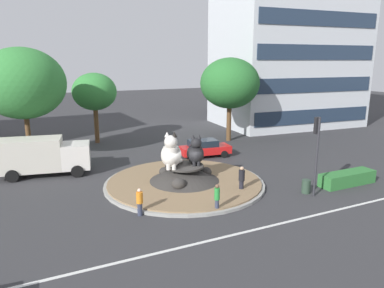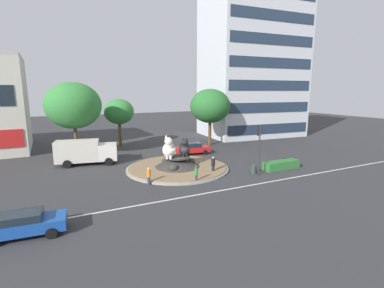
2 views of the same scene
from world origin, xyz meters
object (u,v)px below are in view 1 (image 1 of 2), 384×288
cat_statue_white (171,154)px  pedestrian_black_shirt (242,179)px  pedestrian_green_shirt (217,198)px  litter_bin (306,186)px  pedestrian_orange_shirt (140,201)px  hatchback_near_shophouse (205,148)px  traffic_light_mast (317,142)px  broadleaf_tree_behind_island (230,83)px  second_tree_near_tower (23,84)px  third_tree_left (94,92)px  delivery_box_truck (41,155)px  office_tower (289,23)px  cat_statue_black (196,153)px

cat_statue_white → pedestrian_black_shirt: (3.64, -3.15, -1.38)m
cat_statue_white → pedestrian_green_shirt: 5.43m
litter_bin → pedestrian_orange_shirt: bearing=173.1°
pedestrian_green_shirt → hatchback_near_shophouse: 12.11m
traffic_light_mast → pedestrian_green_shirt: bearing=97.7°
broadleaf_tree_behind_island → second_tree_near_tower: (-19.61, -0.18, 0.52)m
broadleaf_tree_behind_island → third_tree_left: 14.01m
broadleaf_tree_behind_island → pedestrian_orange_shirt: broadleaf_tree_behind_island is taller
delivery_box_truck → office_tower: bearing=28.9°
delivery_box_truck → pedestrian_orange_shirt: bearing=-55.3°
litter_bin → cat_statue_white: bearing=146.0°
traffic_light_mast → third_tree_left: 23.40m
office_tower → pedestrian_orange_shirt: (-26.80, -20.31, -12.30)m
third_tree_left → delivery_box_truck: 11.68m
cat_statue_white → pedestrian_green_shirt: bearing=29.7°
broadleaf_tree_behind_island → hatchback_near_shophouse: broadleaf_tree_behind_island is taller
cat_statue_white → pedestrian_orange_shirt: 5.26m
pedestrian_green_shirt → hatchback_near_shophouse: bearing=20.0°
second_tree_near_tower → pedestrian_green_shirt: bearing=-59.6°
broadleaf_tree_behind_island → cat_statue_black: bearing=-130.8°
cat_statue_black → office_tower: size_ratio=0.08×
broadleaf_tree_behind_island → third_tree_left: size_ratio=1.21×
pedestrian_black_shirt → delivery_box_truck: size_ratio=0.25×
traffic_light_mast → delivery_box_truck: traffic_light_mast is taller
third_tree_left → pedestrian_black_shirt: size_ratio=4.08×
office_tower → cat_statue_black: bearing=-138.0°
cat_statue_black → traffic_light_mast: bearing=64.8°
traffic_light_mast → hatchback_near_shophouse: traffic_light_mast is taller
third_tree_left → hatchback_near_shophouse: size_ratio=1.56×
traffic_light_mast → third_tree_left: (-9.50, 21.31, 1.78)m
cat_statue_white → third_tree_left: (-1.99, 15.77, 3.00)m
cat_statue_white → delivery_box_truck: size_ratio=0.37×
cat_statue_black → broadleaf_tree_behind_island: bearing=158.4°
pedestrian_green_shirt → pedestrian_black_shirt: 3.63m
second_tree_near_tower → pedestrian_black_shirt: (12.22, -13.65, -5.71)m
traffic_light_mast → delivery_box_truck: 19.61m
cat_statue_white → litter_bin: cat_statue_white is taller
office_tower → pedestrian_black_shirt: (-19.74, -19.76, -12.20)m
cat_statue_white → delivery_box_truck: cat_statue_white is taller
traffic_light_mast → hatchback_near_shophouse: 11.86m
cat_statue_white → cat_statue_black: cat_statue_white is taller
second_tree_near_tower → pedestrian_black_shirt: bearing=-48.2°
pedestrian_green_shirt → hatchback_near_shophouse: size_ratio=0.36×
cat_statue_white → broadleaf_tree_behind_island: bearing=156.7°
cat_statue_white → broadleaf_tree_behind_island: size_ratio=0.29×
office_tower → pedestrian_black_shirt: office_tower is taller
hatchback_near_shophouse → broadleaf_tree_behind_island: bearing=48.6°
office_tower → pedestrian_green_shirt: 33.79m
broadleaf_tree_behind_island → cat_statue_white: bearing=-135.9°
pedestrian_orange_shirt → pedestrian_black_shirt: 7.09m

